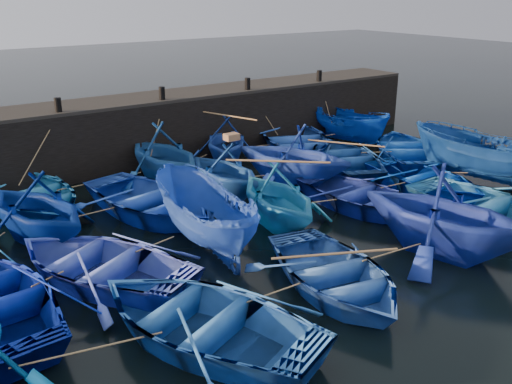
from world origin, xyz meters
TOP-DOWN VIEW (x-y plane):
  - ground at (0.00, 0.00)m, footprint 120.00×120.00m
  - quay_wall at (0.00, 10.50)m, footprint 26.00×2.50m
  - quay_top at (0.00, 10.50)m, footprint 26.00×2.50m
  - bollard_1 at (-4.00, 9.60)m, footprint 0.24×0.24m
  - bollard_2 at (0.00, 9.60)m, footprint 0.24×0.24m
  - bollard_3 at (4.00, 9.60)m, footprint 0.24×0.24m
  - bollard_4 at (8.00, 9.60)m, footprint 0.24×0.24m
  - boat_1 at (-5.88, 7.35)m, footprint 4.52×5.86m
  - boat_2 at (-1.05, 7.56)m, footprint 3.95×4.48m
  - boat_3 at (2.01, 8.18)m, footprint 4.80×4.93m
  - boat_4 at (5.27, 7.89)m, footprint 6.07×6.91m
  - boat_5 at (8.37, 7.75)m, footprint 1.93×4.41m
  - boat_7 at (-6.24, 4.76)m, footprint 4.59×4.98m
  - boat_8 at (-2.87, 4.84)m, footprint 4.85×6.01m
  - boat_9 at (-0.05, 4.98)m, footprint 3.41×3.89m
  - boat_10 at (2.62, 4.65)m, footprint 5.27×5.55m
  - boat_11 at (5.40, 4.91)m, footprint 5.31×6.05m
  - boat_12 at (8.29, 4.34)m, footprint 5.90×6.24m
  - boat_14 at (-5.62, 1.65)m, footprint 5.57×6.15m
  - boat_15 at (-2.63, 1.93)m, footprint 2.19×4.89m
  - boat_16 at (-0.15, 1.88)m, footprint 3.85×4.30m
  - boat_17 at (2.93, 1.53)m, footprint 3.84×5.01m
  - boat_18 at (5.92, 1.44)m, footprint 3.35×4.68m
  - boat_19 at (8.44, 0.90)m, footprint 3.80×5.56m
  - boat_21 at (-4.83, -1.92)m, footprint 5.50×6.27m
  - boat_22 at (-1.33, -1.93)m, footprint 4.15×5.20m
  - boat_23 at (2.39, -2.08)m, footprint 5.12×5.58m
  - boat_24 at (5.19, -1.84)m, footprint 4.24×5.77m
  - wooden_crate at (0.25, 4.98)m, footprint 0.47×0.35m
  - mooring_ropes at (-0.04, 4.91)m, footprint 17.79×11.67m
  - loose_oars at (1.48, 3.26)m, footprint 8.99×12.19m

SIDE VIEW (x-z plane):
  - ground at x=0.00m, z-range 0.00..0.00m
  - boat_22 at x=-1.33m, z-range 0.00..0.96m
  - boat_17 at x=2.93m, z-range 0.00..0.97m
  - boat_18 at x=5.92m, z-range 0.00..0.97m
  - boat_11 at x=5.40m, z-range 0.00..1.04m
  - boat_14 at x=-5.62m, z-range 0.00..1.05m
  - boat_12 at x=8.29m, z-range 0.00..1.05m
  - boat_21 at x=-4.83m, z-range 0.00..1.08m
  - boat_8 at x=-2.87m, z-range 0.00..1.11m
  - boat_1 at x=-5.88m, z-range 0.00..1.12m
  - boat_24 at x=5.19m, z-range 0.00..1.17m
  - boat_4 at x=5.27m, z-range 0.00..1.19m
  - boat_5 at x=8.37m, z-range 0.00..1.66m
  - mooring_ropes at x=-0.04m, z-range -0.16..1.94m
  - boat_15 at x=-2.63m, z-range 0.00..1.84m
  - boat_9 at x=-0.05m, z-range 0.00..1.96m
  - boat_3 at x=2.01m, z-range 0.00..1.97m
  - boat_19 at x=8.44m, z-range 0.00..2.01m
  - boat_16 at x=-0.15m, z-range 0.00..2.03m
  - boat_7 at x=-6.24m, z-range 0.00..2.18m
  - boat_2 at x=-1.05m, z-range 0.00..2.22m
  - boat_10 at x=2.62m, z-range 0.00..2.28m
  - boat_23 at x=2.39m, z-range 0.00..2.47m
  - quay_wall at x=0.00m, z-range 0.00..2.50m
  - loose_oars at x=1.48m, z-range 0.97..2.10m
  - wooden_crate at x=0.25m, z-range 1.96..2.18m
  - quay_top at x=0.00m, z-range 2.50..2.62m
  - bollard_1 at x=-4.00m, z-range 2.62..3.12m
  - bollard_2 at x=0.00m, z-range 2.62..3.12m
  - bollard_3 at x=4.00m, z-range 2.62..3.12m
  - bollard_4 at x=8.00m, z-range 2.62..3.12m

